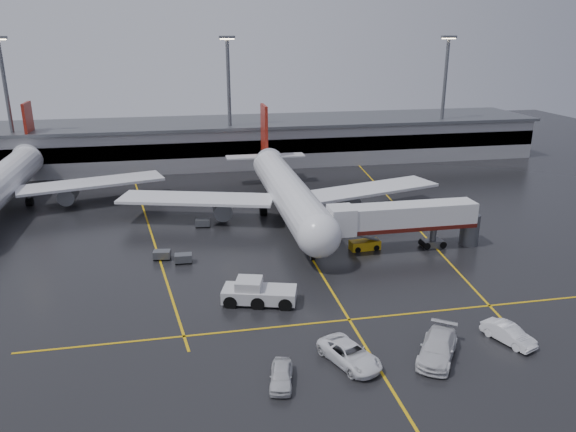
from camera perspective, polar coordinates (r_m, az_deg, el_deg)
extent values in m
plane|color=black|center=(72.72, 1.24, -2.40)|extent=(220.00, 220.00, 0.00)
cube|color=gold|center=(72.72, 1.24, -2.39)|extent=(0.25, 90.00, 0.02)
cube|color=gold|center=(53.42, 6.38, -10.67)|extent=(60.00, 0.25, 0.02)
cube|color=gold|center=(80.79, -14.32, -0.82)|extent=(9.99, 69.35, 0.02)
cube|color=gold|center=(86.99, 11.47, 0.78)|extent=(7.57, 69.64, 0.02)
cube|color=gray|center=(117.34, -3.81, 7.68)|extent=(120.00, 18.00, 8.00)
cube|color=black|center=(108.68, -3.20, 7.09)|extent=(120.00, 0.40, 3.00)
cube|color=#595B60|center=(116.61, -3.85, 9.76)|extent=(122.00, 19.00, 0.60)
cylinder|color=#595B60|center=(113.29, -27.01, 9.71)|extent=(0.70, 0.70, 25.00)
cylinder|color=#595B60|center=(109.59, -6.13, 11.35)|extent=(0.70, 0.70, 25.00)
cube|color=#595B60|center=(108.77, -6.36, 18.00)|extent=(3.00, 1.20, 0.50)
cube|color=#FFE5B2|center=(108.77, -6.36, 17.84)|extent=(2.60, 0.90, 0.20)
cylinder|color=#595B60|center=(122.10, 15.85, 11.50)|extent=(0.70, 0.70, 25.00)
cube|color=#595B60|center=(121.36, 16.40, 17.44)|extent=(3.00, 1.20, 0.50)
cube|color=#FFE5B2|center=(121.36, 16.38, 17.30)|extent=(2.60, 0.90, 0.20)
cylinder|color=silver|center=(78.82, 0.02, 2.49)|extent=(5.20, 36.00, 5.20)
sphere|color=silver|center=(62.14, 3.24, -2.01)|extent=(5.20, 5.20, 5.20)
cone|color=silver|center=(98.74, -2.36, 6.12)|extent=(4.94, 8.00, 4.94)
cube|color=maroon|center=(98.79, -2.49, 9.02)|extent=(0.50, 5.50, 8.50)
cube|color=silver|center=(98.70, -2.36, 6.23)|extent=(14.00, 3.00, 0.25)
cube|color=silver|center=(79.60, -9.49, 1.79)|extent=(22.80, 11.83, 0.40)
cube|color=silver|center=(84.27, 8.47, 2.78)|extent=(22.80, 11.83, 0.40)
cylinder|color=#595B60|center=(79.21, -6.88, 0.77)|extent=(2.60, 4.50, 2.60)
cylinder|color=#595B60|center=(82.66, 6.36, 1.55)|extent=(2.60, 4.50, 2.60)
cylinder|color=#595B60|center=(66.01, 2.55, -3.72)|extent=(0.56, 0.56, 2.00)
cylinder|color=#595B60|center=(82.06, -2.58, 0.79)|extent=(0.56, 0.56, 2.00)
cylinder|color=#595B60|center=(83.20, 1.78, 1.05)|extent=(0.56, 0.56, 2.00)
cylinder|color=black|center=(66.22, 2.54, -4.16)|extent=(0.40, 1.10, 1.10)
cylinder|color=black|center=(82.20, -2.58, 0.49)|extent=(1.00, 1.40, 1.40)
cylinder|color=black|center=(83.33, 1.78, 0.75)|extent=(1.00, 1.40, 1.40)
cone|color=silver|center=(112.75, -25.10, 5.95)|extent=(4.94, 8.00, 4.94)
cube|color=maroon|center=(112.89, -25.33, 8.48)|extent=(0.50, 5.50, 8.50)
cube|color=silver|center=(112.71, -25.12, 6.05)|extent=(14.00, 3.00, 0.25)
cube|color=silver|center=(92.27, -19.75, 3.26)|extent=(22.80, 11.83, 0.40)
cylinder|color=#595B60|center=(92.28, -21.89, 2.10)|extent=(2.60, 4.50, 2.60)
cylinder|color=#595B60|center=(95.82, -25.31, 1.60)|extent=(0.56, 0.56, 2.00)
cylinder|color=black|center=(95.94, -25.27, 1.34)|extent=(1.00, 1.40, 1.40)
cube|color=silver|center=(69.40, 12.07, 0.00)|extent=(18.00, 3.20, 3.00)
cube|color=#49110C|center=(69.81, 12.00, -1.02)|extent=(18.00, 3.30, 0.50)
cube|color=silver|center=(66.68, 5.56, -0.44)|extent=(3.00, 3.40, 3.30)
cylinder|color=#595B60|center=(71.97, 14.85, -2.00)|extent=(0.80, 0.80, 3.00)
cube|color=#595B60|center=(72.33, 14.78, -2.78)|extent=(2.60, 1.60, 0.90)
cylinder|color=#595B60|center=(74.07, 18.37, -1.34)|extent=(2.40, 2.40, 4.00)
cylinder|color=black|center=(71.87, 13.99, -2.85)|extent=(0.90, 1.80, 0.90)
cylinder|color=black|center=(72.80, 15.56, -2.71)|extent=(0.90, 1.80, 0.90)
cube|color=#BCBCBE|center=(55.83, -2.98, -8.12)|extent=(7.90, 4.88, 1.26)
cube|color=#BCBCBE|center=(55.52, -4.08, -7.09)|extent=(3.13, 3.13, 1.05)
cube|color=black|center=(55.52, -4.08, -7.09)|extent=(2.82, 2.82, 0.95)
cylinder|color=black|center=(56.42, -5.76, -8.31)|extent=(2.19, 3.41, 1.37)
cylinder|color=black|center=(56.00, -2.98, -8.45)|extent=(2.19, 3.41, 1.37)
cylinder|color=black|center=(55.72, -0.15, -8.57)|extent=(2.19, 3.41, 1.37)
cube|color=gold|center=(69.82, 7.98, -2.99)|extent=(3.91, 1.90, 1.16)
cube|color=#595B60|center=(69.43, 8.02, -2.14)|extent=(3.72, 1.26, 1.32)
cylinder|color=black|center=(69.44, 7.02, -3.30)|extent=(0.89, 1.85, 0.74)
cylinder|color=black|center=(70.42, 8.92, -3.07)|extent=(0.89, 1.85, 0.74)
imported|color=white|center=(46.75, 6.43, -14.09)|extent=(4.91, 6.71, 1.69)
imported|color=silver|center=(48.73, 15.31, -13.07)|extent=(5.99, 6.98, 1.92)
imported|color=white|center=(52.99, 21.95, -11.29)|extent=(3.38, 5.18, 1.61)
imported|color=silver|center=(44.24, -0.70, -16.24)|extent=(2.65, 4.58, 1.47)
cube|color=#595B60|center=(66.24, -10.83, -4.29)|extent=(2.05, 1.38, 0.90)
cylinder|color=black|center=(66.00, -11.51, -4.87)|extent=(0.40, 0.20, 0.40)
cylinder|color=black|center=(65.92, -10.12, -4.81)|extent=(0.40, 0.20, 0.40)
cylinder|color=black|center=(66.92, -11.48, -4.53)|extent=(0.40, 0.20, 0.40)
cylinder|color=black|center=(66.85, -10.11, -4.47)|extent=(0.40, 0.20, 0.40)
cube|color=#595B60|center=(67.79, -12.98, -3.90)|extent=(2.16, 1.56, 0.90)
cylinder|color=black|center=(67.66, -13.68, -4.44)|extent=(0.40, 0.20, 0.40)
cylinder|color=black|center=(67.38, -12.34, -4.43)|extent=(0.40, 0.20, 0.40)
cylinder|color=black|center=(68.56, -13.54, -4.11)|extent=(0.40, 0.20, 0.40)
cylinder|color=black|center=(68.30, -12.22, -4.10)|extent=(0.40, 0.20, 0.40)
cube|color=#595B60|center=(77.91, -8.85, -0.67)|extent=(2.13, 1.52, 0.90)
cylinder|color=black|center=(77.66, -9.44, -1.13)|extent=(0.40, 0.20, 0.40)
cylinder|color=black|center=(77.54, -8.27, -1.10)|extent=(0.40, 0.20, 0.40)
cylinder|color=black|center=(78.60, -9.39, -0.89)|extent=(0.40, 0.20, 0.40)
cylinder|color=black|center=(78.48, -8.23, -0.86)|extent=(0.40, 0.20, 0.40)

